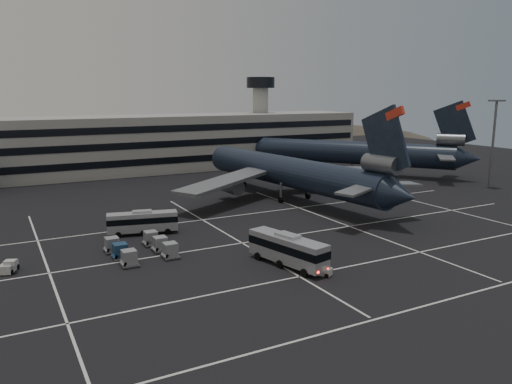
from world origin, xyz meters
TOP-DOWN VIEW (x-y plane):
  - ground at (0.00, 0.00)m, footprint 260.00×260.00m
  - lane_markings at (0.95, 0.72)m, footprint 90.00×55.62m
  - terminal at (-2.95, 71.14)m, footprint 125.00×26.00m
  - hills at (17.99, 170.00)m, footprint 352.00×180.00m
  - lightpole_right at (58.00, 15.00)m, footprint 2.40×2.40m
  - trijet_main at (14.28, 24.60)m, footprint 47.19×57.69m
  - trijet_far at (44.65, 42.66)m, footprint 39.69×49.36m
  - bus_near at (-5.33, -6.41)m, footprint 4.96×11.13m
  - bus_far at (-16.48, 14.49)m, footprint 10.00×4.40m
  - tug_a at (-33.96, 6.31)m, footprint 2.29×2.77m
  - tug_b at (-3.55, -10.93)m, footprint 2.05×2.31m
  - uld_cluster at (-19.26, 5.48)m, footprint 7.89×9.08m

SIDE VIEW (x-z plane):
  - hills at x=17.99m, z-range -34.07..9.93m
  - ground at x=0.00m, z-range 0.00..0.00m
  - lane_markings at x=0.95m, z-range 0.00..0.01m
  - tug_b at x=-3.55m, z-range -0.07..1.20m
  - tug_a at x=-33.96m, z-range -0.09..1.46m
  - uld_cluster at x=-19.26m, z-range -0.02..1.88m
  - bus_far at x=-16.48m, z-range 0.16..3.60m
  - bus_near at x=-5.33m, z-range 0.18..4.01m
  - trijet_main at x=14.28m, z-range -3.79..14.29m
  - trijet_far at x=44.65m, z-range -3.61..14.47m
  - terminal at x=-2.95m, z-range -5.07..18.93m
  - lightpole_right at x=58.00m, z-range 2.68..20.95m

